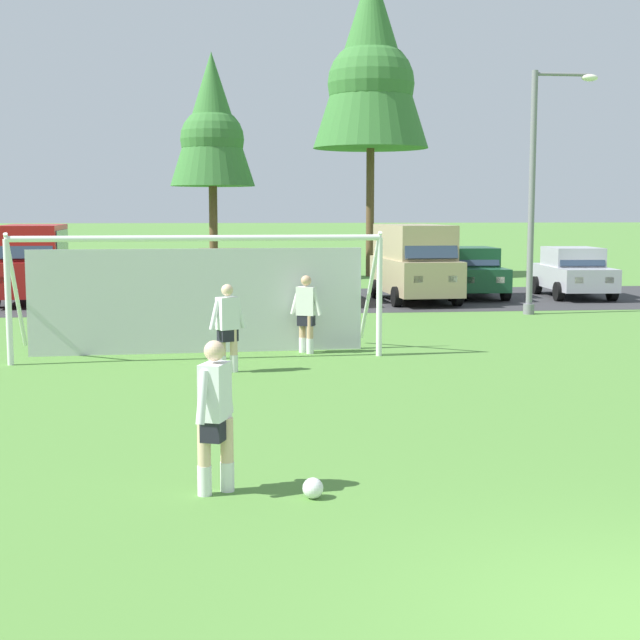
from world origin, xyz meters
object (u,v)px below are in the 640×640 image
(soccer_goal, at_px, (198,293))
(parked_car_slot_left, at_px, (138,277))
(soccer_ball, at_px, (313,488))
(parked_car_slot_center_left, at_px, (224,276))
(parked_car_slot_center_right, at_px, (415,261))
(parked_car_slot_far_left, at_px, (34,261))
(player_midfield_center, at_px, (306,314))
(player_striker_near, at_px, (215,417))
(parked_car_slot_right, at_px, (470,272))
(parked_car_slot_far_right, at_px, (573,272))
(parked_car_slot_center, at_px, (316,276))
(player_defender_far, at_px, (228,328))
(street_lamp, at_px, (538,189))

(soccer_goal, height_order, parked_car_slot_left, soccer_goal)
(soccer_ball, relative_size, parked_car_slot_center_left, 0.05)
(parked_car_slot_left, bearing_deg, soccer_ball, -80.48)
(parked_car_slot_center_right, bearing_deg, soccer_goal, -123.16)
(parked_car_slot_far_left, relative_size, parked_car_slot_center_left, 1.17)
(soccer_ball, distance_m, player_midfield_center, 9.91)
(player_striker_near, relative_size, parked_car_slot_right, 0.38)
(soccer_ball, bearing_deg, parked_car_slot_center_right, 74.89)
(player_midfield_center, relative_size, parked_car_slot_center_right, 0.34)
(parked_car_slot_center_left, bearing_deg, parked_car_slot_far_right, 1.96)
(parked_car_slot_far_right, bearing_deg, parked_car_slot_center_right, -171.31)
(parked_car_slot_center_right, bearing_deg, parked_car_slot_center_left, 175.64)
(parked_car_slot_center, distance_m, parked_car_slot_center_right, 3.28)
(parked_car_slot_far_left, relative_size, parked_car_slot_far_right, 1.14)
(parked_car_slot_left, height_order, parked_car_slot_right, same)
(parked_car_slot_center_right, bearing_deg, parked_car_slot_far_right, 8.69)
(parked_car_slot_right, relative_size, parked_car_slot_far_right, 0.99)
(parked_car_slot_left, bearing_deg, parked_car_slot_far_left, 163.43)
(parked_car_slot_far_left, bearing_deg, soccer_ball, -72.33)
(parked_car_slot_far_left, bearing_deg, parked_car_slot_right, 0.82)
(parked_car_slot_center_right, relative_size, parked_car_slot_right, 1.14)
(player_defender_far, xyz_separation_m, parked_car_slot_center_right, (6.28, 12.69, 0.52))
(soccer_ball, distance_m, street_lamp, 18.66)
(parked_car_slot_left, relative_size, parked_car_slot_center, 1.01)
(player_striker_near, xyz_separation_m, parked_car_slot_far_right, (12.28, 20.97, 0.05))
(soccer_ball, relative_size, parked_car_slot_center_right, 0.04)
(soccer_ball, height_order, parked_car_slot_center_left, parked_car_slot_center_left)
(soccer_ball, xyz_separation_m, parked_car_slot_far_right, (11.28, 21.27, 0.77))
(parked_car_slot_center_right, bearing_deg, parked_car_slot_far_left, 174.69)
(soccer_goal, distance_m, parked_car_slot_far_left, 12.87)
(parked_car_slot_far_left, xyz_separation_m, parked_car_slot_center_right, (12.36, -1.15, 0.00))
(parked_car_slot_center_left, height_order, street_lamp, street_lamp)
(parked_car_slot_left, bearing_deg, parked_car_slot_far_right, 2.92)
(player_striker_near, bearing_deg, parked_car_slot_far_left, 105.41)
(player_midfield_center, distance_m, player_defender_far, 2.72)
(soccer_ball, bearing_deg, parked_car_slot_center_left, 91.92)
(player_striker_near, height_order, parked_car_slot_center, parked_car_slot_center)
(parked_car_slot_right, bearing_deg, player_midfield_center, -119.98)
(parked_car_slot_right, bearing_deg, soccer_ball, -109.64)
(parked_car_slot_center_left, bearing_deg, player_striker_near, -90.85)
(soccer_ball, distance_m, parked_car_slot_far_left, 22.63)
(parked_car_slot_center_right, xyz_separation_m, parked_car_slot_right, (2.26, 1.36, -0.47))
(soccer_goal, bearing_deg, parked_car_slot_left, 101.19)
(parked_car_slot_far_right, bearing_deg, player_defender_far, -131.61)
(player_midfield_center, bearing_deg, parked_car_slot_center_right, 66.39)
(parked_car_slot_center_right, bearing_deg, player_striker_near, -107.96)
(parked_car_slot_far_left, height_order, parked_car_slot_right, parked_car_slot_far_left)
(parked_car_slot_center_right, bearing_deg, parked_car_slot_center, 177.88)
(parked_car_slot_far_right, bearing_deg, soccer_goal, -138.01)
(player_defender_far, bearing_deg, parked_car_slot_far_left, 113.74)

